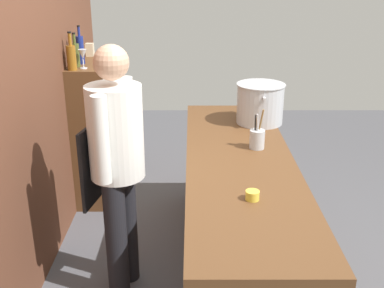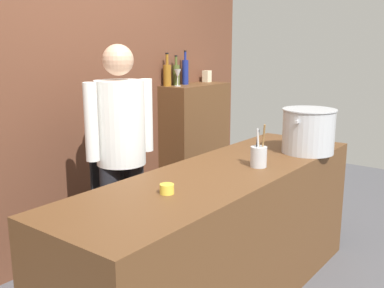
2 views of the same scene
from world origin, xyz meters
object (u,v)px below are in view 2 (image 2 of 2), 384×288
(butter_jar, at_px, (167,189))
(spice_tin_cream, at_px, (207,76))
(wine_bottle_amber, at_px, (167,74))
(wine_bottle_olive, at_px, (176,74))
(wine_glass_short, at_px, (178,74))
(utensil_crock, at_px, (259,156))
(stockpot_large, at_px, (309,131))
(wine_bottle_cobalt, at_px, (185,71))
(chef, at_px, (121,146))

(butter_jar, bearing_deg, spice_tin_cream, 30.79)
(wine_bottle_amber, xyz_separation_m, wine_bottle_olive, (0.13, -0.00, -0.01))
(butter_jar, xyz_separation_m, wine_glass_short, (1.58, 1.22, 0.46))
(utensil_crock, relative_size, spice_tin_cream, 2.33)
(stockpot_large, height_order, wine_bottle_amber, wine_bottle_amber)
(wine_glass_short, bearing_deg, wine_bottle_olive, 46.81)
(wine_bottle_cobalt, xyz_separation_m, wine_glass_short, (-0.19, -0.06, -0.01))
(spice_tin_cream, bearing_deg, stockpot_large, -119.35)
(utensil_crock, bearing_deg, chef, 109.05)
(stockpot_large, relative_size, wine_bottle_amber, 1.42)
(utensil_crock, xyz_separation_m, butter_jar, (-0.75, 0.12, -0.05))
(wine_bottle_cobalt, bearing_deg, butter_jar, -144.33)
(stockpot_large, distance_m, wine_bottle_amber, 1.56)
(chef, relative_size, wine_glass_short, 10.50)
(wine_bottle_amber, xyz_separation_m, wine_bottle_cobalt, (0.25, -0.02, 0.02))
(utensil_crock, bearing_deg, spice_tin_cream, 45.16)
(chef, height_order, spice_tin_cream, chef)
(stockpot_large, xyz_separation_m, wine_glass_short, (0.29, 1.43, 0.33))
(wine_bottle_amber, distance_m, wine_bottle_cobalt, 0.25)
(wine_bottle_olive, relative_size, spice_tin_cream, 2.38)
(wine_glass_short, bearing_deg, wine_bottle_amber, 125.88)
(spice_tin_cream, bearing_deg, wine_bottle_olive, 177.47)
(spice_tin_cream, bearing_deg, wine_bottle_cobalt, 179.12)
(utensil_crock, distance_m, wine_glass_short, 1.63)
(chef, height_order, butter_jar, chef)
(wine_bottle_olive, xyz_separation_m, spice_tin_cream, (0.48, -0.02, -0.04))
(butter_jar, bearing_deg, wine_bottle_amber, 40.25)
(wine_bottle_amber, xyz_separation_m, wine_glass_short, (0.06, -0.08, 0.00))
(chef, xyz_separation_m, spice_tin_cream, (1.70, 0.48, 0.37))
(wine_bottle_cobalt, bearing_deg, spice_tin_cream, -0.88)
(chef, height_order, wine_bottle_amber, chef)
(chef, distance_m, stockpot_large, 1.33)
(utensil_crock, bearing_deg, wine_bottle_cobalt, 53.62)
(wine_bottle_cobalt, height_order, spice_tin_cream, wine_bottle_cobalt)
(stockpot_large, xyz_separation_m, utensil_crock, (-0.55, 0.09, -0.09))
(chef, distance_m, utensil_crock, 0.97)
(wine_bottle_amber, bearing_deg, wine_glass_short, -54.12)
(utensil_crock, xyz_separation_m, spice_tin_cream, (1.38, 1.39, 0.36))
(wine_bottle_amber, xyz_separation_m, spice_tin_cream, (0.60, -0.02, -0.05))
(butter_jar, height_order, wine_glass_short, wine_glass_short)
(stockpot_large, height_order, wine_bottle_cobalt, wine_bottle_cobalt)
(chef, height_order, utensil_crock, chef)
(butter_jar, relative_size, wine_bottle_cobalt, 0.23)
(stockpot_large, bearing_deg, wine_bottle_olive, 76.61)
(chef, xyz_separation_m, wine_bottle_amber, (1.09, 0.50, 0.42))
(utensil_crock, height_order, wine_bottle_amber, wine_bottle_amber)
(butter_jar, xyz_separation_m, spice_tin_cream, (2.13, 1.27, 0.41))
(stockpot_large, bearing_deg, wine_bottle_cobalt, 72.15)
(stockpot_large, relative_size, wine_bottle_cobalt, 1.34)
(stockpot_large, height_order, wine_bottle_olive, wine_bottle_olive)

